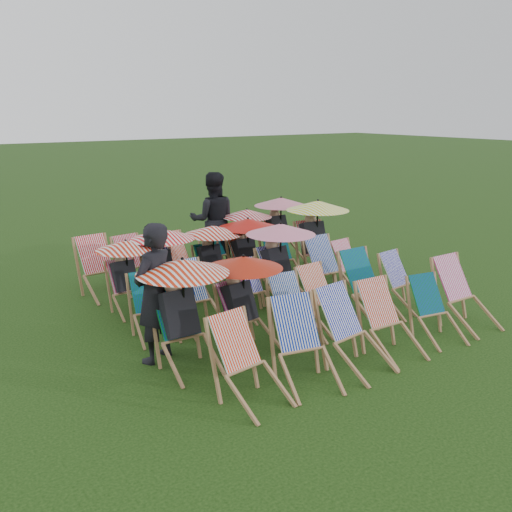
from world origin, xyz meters
TOP-DOWN VIEW (x-y plane):
  - ground at (0.00, 0.00)m, footprint 100.00×100.00m
  - deckchair_0 at (-1.90, -2.27)m, footprint 0.76×0.96m
  - deckchair_1 at (-1.13, -2.27)m, footprint 0.83×1.03m
  - deckchair_2 at (-0.34, -2.30)m, footprint 0.79×1.01m
  - deckchair_3 at (0.35, -2.25)m, footprint 0.66×0.91m
  - deckchair_4 at (1.28, -2.26)m, footprint 0.70×0.88m
  - deckchair_5 at (2.06, -2.18)m, footprint 0.68×0.95m
  - deckchair_6 at (-2.08, -1.06)m, footprint 1.17×1.21m
  - deckchair_7 at (-1.11, -0.98)m, footprint 1.07×1.17m
  - deckchair_8 at (-0.37, -1.13)m, footprint 0.63×0.85m
  - deckchair_9 at (0.28, -1.05)m, footprint 0.68×0.89m
  - deckchair_10 at (1.13, -1.11)m, footprint 0.69×0.96m
  - deckchair_11 at (1.97, -1.09)m, footprint 0.69×0.88m
  - deckchair_12 at (-2.01, 0.08)m, footprint 0.68×0.88m
  - deckchair_13 at (-1.32, 0.02)m, footprint 0.69×0.93m
  - deckchair_14 at (-0.30, -0.00)m, footprint 0.60×0.82m
  - deckchair_15 at (0.35, 0.15)m, footprint 1.15×1.24m
  - deckchair_16 at (1.31, 0.00)m, footprint 0.69×0.95m
  - deckchair_17 at (1.95, 0.12)m, footprint 0.65×0.85m
  - deckchair_18 at (-1.90, 1.28)m, footprint 0.98×1.01m
  - deckchair_19 at (-1.26, 1.28)m, footprint 1.07×1.12m
  - deckchair_20 at (-0.30, 1.28)m, footprint 1.03×1.08m
  - deckchair_21 at (0.40, 1.22)m, footprint 1.08×1.14m
  - deckchair_22 at (1.14, 1.20)m, footprint 0.76×0.98m
  - deckchair_23 at (2.00, 1.21)m, footprint 1.23×1.31m
  - deckchair_24 at (-1.96, 2.32)m, footprint 0.75×0.99m
  - deckchair_25 at (-1.28, 2.40)m, footprint 0.72×0.93m
  - deckchair_26 at (-0.36, 2.41)m, footprint 0.71×0.90m
  - deckchair_27 at (0.45, 2.38)m, footprint 0.67×0.86m
  - deckchair_28 at (1.13, 2.39)m, footprint 1.02×1.07m
  - deckchair_29 at (2.07, 2.46)m, footprint 1.14×1.21m
  - person_left at (-2.30, -0.66)m, footprint 0.79×0.70m
  - person_rear at (0.60, 2.88)m, footprint 1.19×1.10m

SIDE VIEW (x-z plane):
  - ground at x=0.00m, z-range 0.00..0.00m
  - deckchair_27 at x=0.45m, z-range 0.00..0.85m
  - deckchair_14 at x=-0.30m, z-range 0.00..0.86m
  - deckchair_17 at x=1.95m, z-range 0.00..0.86m
  - deckchair_4 at x=1.28m, z-range 0.00..0.87m
  - deckchair_26 at x=-0.36m, z-range 0.00..0.88m
  - deckchair_12 at x=-2.01m, z-range 0.00..0.89m
  - deckchair_11 at x=1.97m, z-range 0.00..0.89m
  - deckchair_8 at x=-0.37m, z-range 0.00..0.89m
  - deckchair_9 at x=0.28m, z-range 0.00..0.91m
  - deckchair_25 at x=-1.28m, z-range 0.00..0.93m
  - deckchair_0 at x=-1.90m, z-range 0.00..0.96m
  - deckchair_3 at x=0.35m, z-range 0.00..0.96m
  - deckchair_13 at x=-1.32m, z-range 0.00..0.97m
  - deckchair_22 at x=1.14m, z-range 0.00..0.99m
  - deckchair_1 at x=-1.13m, z-range 0.00..0.99m
  - deckchair_2 at x=-0.34m, z-range 0.00..1.01m
  - deckchair_24 at x=-1.96m, z-range 0.00..1.02m
  - deckchair_16 at x=1.31m, z-range 0.00..1.02m
  - deckchair_5 at x=2.06m, z-range 0.00..1.02m
  - deckchair_10 at x=1.13m, z-range 0.00..1.03m
  - deckchair_18 at x=-1.90m, z-range 0.03..1.19m
  - deckchair_28 at x=1.13m, z-range 0.03..1.24m
  - deckchair_20 at x=-0.30m, z-range 0.03..1.25m
  - deckchair_19 at x=-1.26m, z-range 0.04..1.31m
  - deckchair_7 at x=-1.11m, z-range 0.04..1.31m
  - deckchair_21 at x=0.40m, z-range 0.04..1.32m
  - deckchair_29 at x=2.07m, z-range 0.04..1.39m
  - deckchair_15 at x=0.35m, z-range 0.04..1.40m
  - deckchair_6 at x=-2.08m, z-range 0.04..1.43m
  - deckchair_23 at x=2.00m, z-range 0.04..1.50m
  - person_left at x=-2.30m, z-range 0.00..1.83m
  - person_rear at x=0.60m, z-range 0.00..1.97m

